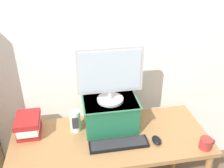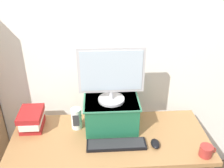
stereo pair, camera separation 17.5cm
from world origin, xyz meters
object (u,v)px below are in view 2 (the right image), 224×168
at_px(keyboard, 116,144).
at_px(computer_mouse, 155,144).
at_px(riser_box, 111,113).
at_px(desk_speaker, 76,118).
at_px(coffee_mug, 206,151).
at_px(desk, 110,145).
at_px(computer_monitor, 111,74).
at_px(book_stack, 32,119).

height_order(keyboard, computer_mouse, computer_mouse).
xyz_separation_m(riser_box, desk_speaker, (-0.28, 0.00, -0.04)).
bearing_deg(desk_speaker, coffee_mug, -21.85).
xyz_separation_m(riser_box, computer_mouse, (0.31, -0.25, -0.11)).
bearing_deg(desk_speaker, riser_box, -0.75).
bearing_deg(desk, computer_monitor, 80.14).
distance_m(desk, keyboard, 0.15).
bearing_deg(desk, computer_mouse, -19.68).
xyz_separation_m(coffee_mug, desk_speaker, (-0.92, 0.37, 0.05)).
distance_m(computer_mouse, book_stack, 0.98).
bearing_deg(desk_speaker, computer_mouse, -23.06).
xyz_separation_m(riser_box, book_stack, (-0.63, 0.03, -0.05)).
height_order(computer_mouse, book_stack, book_stack).
height_order(desk, keyboard, keyboard).
xyz_separation_m(desk, computer_monitor, (0.02, 0.13, 0.56)).
xyz_separation_m(book_stack, desk_speaker, (0.36, -0.02, 0.01)).
xyz_separation_m(computer_monitor, coffee_mug, (0.64, -0.36, -0.44)).
bearing_deg(riser_box, desk_speaker, 179.25).
xyz_separation_m(computer_monitor, computer_mouse, (0.31, -0.24, -0.46)).
bearing_deg(desk_speaker, computer_monitor, -1.05).
bearing_deg(computer_mouse, desk, 160.32).
bearing_deg(desk_speaker, desk, -27.18).
relative_size(desk, computer_monitor, 3.13).
bearing_deg(keyboard, book_stack, 158.57).
distance_m(computer_monitor, coffee_mug, 0.85).
bearing_deg(desk, desk_speaker, 152.82).
relative_size(desk, coffee_mug, 12.80).
height_order(keyboard, coffee_mug, coffee_mug).
bearing_deg(computer_monitor, riser_box, 90.00).
bearing_deg(coffee_mug, book_stack, 162.90).
bearing_deg(coffee_mug, desk, 160.34).
height_order(keyboard, book_stack, book_stack).
distance_m(computer_monitor, computer_mouse, 0.61).
distance_m(computer_mouse, desk_speaker, 0.64).
distance_m(desk, computer_monitor, 0.57).
bearing_deg(computer_monitor, desk_speaker, 178.95).
distance_m(keyboard, computer_mouse, 0.29).
bearing_deg(computer_mouse, desk_speaker, 156.94).
xyz_separation_m(keyboard, coffee_mug, (0.62, -0.13, 0.03)).
relative_size(computer_monitor, coffee_mug, 4.09).
xyz_separation_m(desk, desk_speaker, (-0.26, 0.13, 0.17)).
height_order(desk, desk_speaker, desk_speaker).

